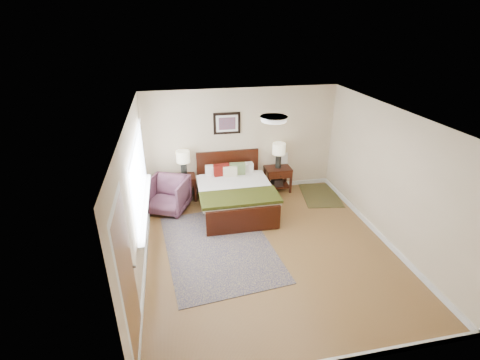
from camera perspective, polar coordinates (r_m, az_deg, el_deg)
The scene contains 18 objects.
floor at distance 6.63m, azimuth 4.68°, elevation -11.02°, with size 5.00×5.00×0.00m, color brown.
back_wall at distance 8.23m, azimuth 0.28°, elevation 6.32°, with size 4.50×0.04×2.50m, color beige.
front_wall at distance 4.05m, azimuth 15.29°, elevation -16.88°, with size 4.50×0.04×2.50m, color beige.
left_wall at distance 5.81m, azimuth -16.78°, elevation -3.18°, with size 0.04×5.00×2.50m, color beige.
right_wall at distance 6.92m, azimuth 23.30°, elevation 0.43°, with size 0.04×5.00×2.50m, color beige.
ceiling at distance 5.54m, azimuth 5.59°, elevation 10.36°, with size 4.50×5.00×0.02m, color white.
window at distance 6.38m, azimuth -16.01°, elevation 0.79°, with size 0.11×2.72×1.32m.
door at distance 4.46m, azimuth -17.82°, elevation -15.77°, with size 0.06×1.00×2.18m.
ceil_fixture at distance 5.55m, azimuth 5.57°, elevation 10.01°, with size 0.44×0.44×0.08m.
bed at distance 7.60m, azimuth -0.88°, elevation -1.62°, with size 1.61×1.93×1.04m.
wall_art at distance 8.00m, azimuth -2.15°, elevation 9.27°, with size 0.62×0.05×0.50m.
nightstand_left at distance 8.14m, azimuth -9.03°, elevation -0.22°, with size 0.49×0.44×0.58m.
nightstand_right at distance 8.54m, azimuth 6.20°, elevation 0.52°, with size 0.61×0.46×0.61m.
lamp_left at distance 7.95m, azimuth -9.30°, elevation 3.36°, with size 0.30×0.30×0.61m.
lamp_right at distance 8.30m, azimuth 6.38°, elevation 4.69°, with size 0.30×0.30×0.61m.
armchair at distance 7.76m, azimuth -11.79°, elevation -2.43°, with size 0.82×0.84×0.76m, color #5E3445.
rug_persian at distance 6.64m, azimuth -3.47°, elevation -10.85°, with size 1.90×2.69×0.01m, color #0E0C3F.
rug_navy at distance 8.63m, azimuth 13.02°, elevation -2.41°, with size 0.84×1.26×0.01m, color black.
Camera 1 is at (-1.57, -5.13, 3.90)m, focal length 26.00 mm.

